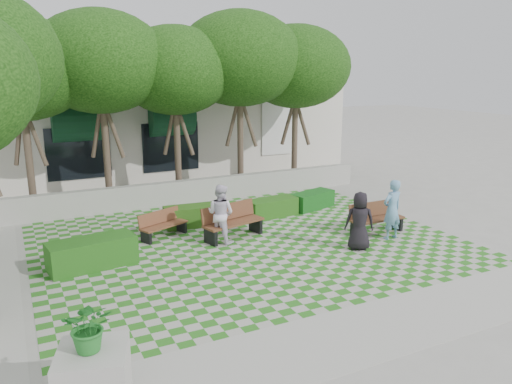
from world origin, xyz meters
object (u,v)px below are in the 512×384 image
hedge_west (92,253)px  planter_front (93,367)px  person_white (221,214)px  bench_east (376,218)px  hedge_midright (272,208)px  person_blue (392,210)px  person_dark (360,221)px  hedge_east (312,200)px  bench_west (163,225)px  hedge_midleft (194,216)px  bench_mid (232,222)px

hedge_west → planter_front: 5.95m
planter_front → person_white: bearing=53.1°
bench_east → hedge_midright: 3.68m
person_blue → person_dark: 1.47m
hedge_midright → planter_front: bearing=-132.7°
hedge_east → hedge_midright: size_ratio=0.97×
bench_east → person_blue: (-0.00, -0.71, 0.47)m
bench_west → person_blue: bearing=-51.0°
hedge_east → hedge_west: 8.52m
planter_front → hedge_east: bearing=41.7°
bench_west → hedge_midright: (4.06, 0.47, -0.07)m
bench_east → planter_front: bearing=-152.6°
hedge_midleft → person_white: size_ratio=1.08×
bench_east → person_blue: bearing=-90.0°
hedge_west → person_white: (3.75, 0.30, 0.50)m
bench_east → person_white: bearing=164.5°
planter_front → person_dark: size_ratio=1.07×
hedge_east → planter_front: bearing=-138.3°
bench_mid → person_blue: person_blue is taller
hedge_midleft → person_dark: (3.48, -4.23, 0.51)m
person_blue → person_white: person_blue is taller
bench_mid → planter_front: bearing=-142.8°
hedge_east → person_dark: person_dark is taller
hedge_east → person_dark: size_ratio=1.05×
bench_mid → person_white: size_ratio=1.17×
bench_west → person_blue: (6.17, -3.25, 0.53)m
hedge_east → hedge_midright: 1.86m
bench_west → planter_front: size_ratio=0.90×
hedge_east → bench_west: bearing=-173.0°
planter_front → person_blue: bearing=23.8°
bench_mid → person_dark: size_ratio=1.23×
bench_mid → hedge_midright: size_ratio=1.13×
hedge_east → planter_front: 12.19m
hedge_midright → person_blue: bearing=-60.4°
bench_east → hedge_midleft: (-4.92, 3.23, -0.12)m
planter_front → person_dark: bearing=25.9°
person_white → person_blue: bearing=-150.4°
bench_east → bench_west: bench_east is taller
hedge_east → person_dark: (-1.17, -4.26, 0.53)m
hedge_midleft → hedge_west: hedge_west is taller
bench_west → hedge_midleft: (1.25, 0.68, -0.06)m
hedge_midright → hedge_west: bearing=-162.7°
hedge_west → person_blue: bearing=-11.5°
bench_mid → hedge_east: bench_mid is taller
hedge_east → bench_east: bearing=-85.2°
bench_mid → planter_front: planter_front is taller
bench_east → hedge_west: size_ratio=0.82×
bench_west → planter_front: (-3.20, -7.39, 0.34)m
hedge_midright → person_dark: person_dark is taller
bench_east → person_dark: 1.80m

